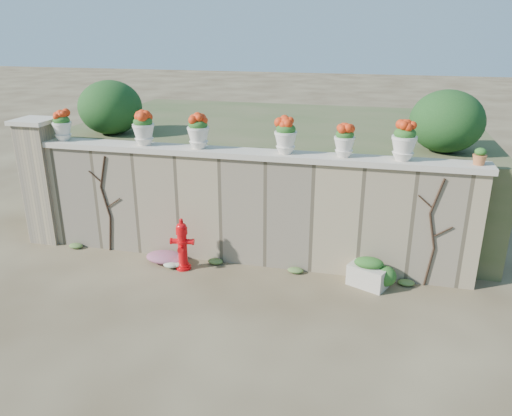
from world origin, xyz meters
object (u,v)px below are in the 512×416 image
(planter_box, at_px, (368,273))
(urn_pot_0, at_px, (62,126))
(fire_hydrant, at_px, (182,244))
(terracotta_pot, at_px, (480,157))

(planter_box, height_order, urn_pot_0, urn_pot_0)
(fire_hydrant, bearing_deg, planter_box, -5.70)
(planter_box, bearing_deg, fire_hydrant, -152.88)
(planter_box, bearing_deg, urn_pot_0, -160.10)
(fire_hydrant, height_order, planter_box, fire_hydrant)
(urn_pot_0, bearing_deg, planter_box, -4.61)
(fire_hydrant, height_order, terracotta_pot, terracotta_pot)
(fire_hydrant, bearing_deg, terracotta_pot, -0.99)
(fire_hydrant, distance_m, urn_pot_0, 3.23)
(planter_box, bearing_deg, terracotta_pot, 41.42)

